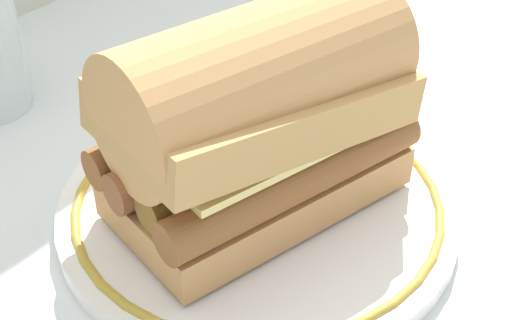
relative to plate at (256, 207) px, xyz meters
The scene contains 3 objects.
ground_plane 0.04m from the plate, 87.44° to the right, with size 1.50×1.50×0.00m, color silver.
plate is the anchor object (origin of this frame).
sausage_sandwich 0.07m from the plate, 82.87° to the left, with size 0.20×0.14×0.13m.
Camera 1 is at (-0.29, -0.19, 0.32)m, focal length 53.26 mm.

